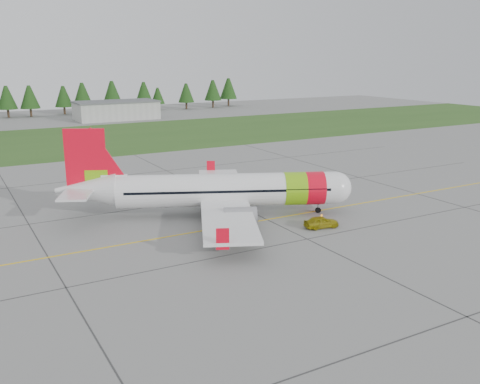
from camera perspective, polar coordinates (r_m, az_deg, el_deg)
ground at (r=52.39m, az=-1.72°, el=-6.83°), size 320.00×320.00×0.00m
aircraft at (r=64.61m, az=-2.07°, el=0.18°), size 33.73×32.01×10.80m
follow_me_car at (r=60.77m, az=8.72°, el=-2.01°), size 1.62×1.82×3.96m
grass_strip at (r=128.72m, az=-19.04°, el=5.12°), size 320.00×50.00×0.03m
taxi_guideline at (r=59.17m, az=-5.34°, el=-4.36°), size 120.00×0.25×0.02m
hangar_east at (r=168.98m, az=-13.05°, el=8.44°), size 24.00×12.00×5.20m
treeline at (r=183.24m, az=-22.52°, el=8.91°), size 160.00×8.00×10.00m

